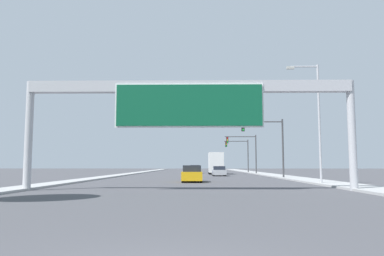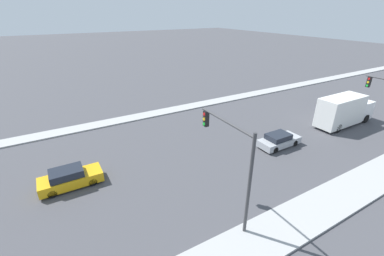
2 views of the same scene
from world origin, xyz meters
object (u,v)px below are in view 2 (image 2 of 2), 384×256
car_far_left (70,178)px  traffic_light_near_intersection (233,157)px  car_mid_left (279,140)px  truck_box_primary (344,111)px  car_far_right (341,103)px

car_far_left → traffic_light_near_intersection: 12.82m
car_mid_left → truck_box_primary: 10.48m
truck_box_primary → car_far_left: bearing=-96.8°
car_far_left → truck_box_primary: 29.39m
truck_box_primary → traffic_light_near_intersection: 21.45m
car_far_left → truck_box_primary: bearing=83.2°
car_far_right → truck_box_primary: size_ratio=0.56×
car_mid_left → traffic_light_near_intersection: bearing=-62.9°
truck_box_primary → traffic_light_near_intersection: traffic_light_near_intersection is taller
car_far_left → car_far_right: 34.47m
car_far_right → traffic_light_near_intersection: bearing=-71.4°
car_far_left → traffic_light_near_intersection: traffic_light_near_intersection is taller
car_mid_left → truck_box_primary: (0.00, 10.42, 1.15)m
traffic_light_near_intersection → car_far_right: bearing=108.6°
car_far_left → car_mid_left: car_far_left is taller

